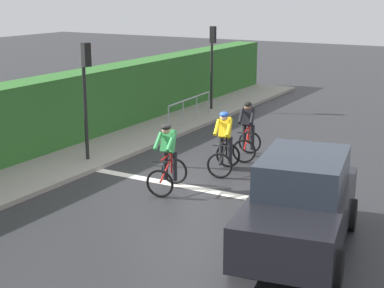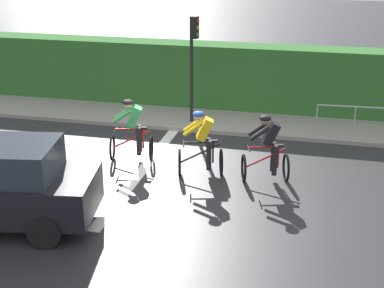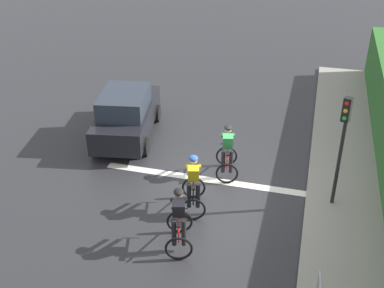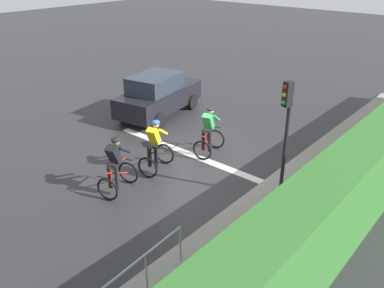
# 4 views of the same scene
# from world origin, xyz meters

# --- Properties ---
(ground_plane) EXTENTS (80.00, 80.00, 0.00)m
(ground_plane) POSITION_xyz_m (0.00, 0.00, 0.00)
(ground_plane) COLOR #28282B
(sidewalk_kerb) EXTENTS (2.80, 25.84, 0.12)m
(sidewalk_kerb) POSITION_xyz_m (-4.10, 2.00, 0.06)
(sidewalk_kerb) COLOR gray
(sidewalk_kerb) RESTS_ON ground
(stone_wall_low) EXTENTS (0.44, 25.84, 0.63)m
(stone_wall_low) POSITION_xyz_m (-5.00, 2.00, 0.31)
(stone_wall_low) COLOR gray
(stone_wall_low) RESTS_ON ground
(hedge_wall) EXTENTS (1.10, 25.84, 2.20)m
(hedge_wall) POSITION_xyz_m (-5.30, 2.00, 1.10)
(hedge_wall) COLOR #2D6628
(hedge_wall) RESTS_ON ground
(road_marking_stop_line) EXTENTS (7.00, 0.30, 0.01)m
(road_marking_stop_line) POSITION_xyz_m (0.00, -0.23, 0.00)
(road_marking_stop_line) COLOR silver
(road_marking_stop_line) RESTS_ON ground
(cyclist_lead) EXTENTS (0.94, 1.22, 1.66)m
(cyclist_lead) POSITION_xyz_m (0.23, 2.89, 0.80)
(cyclist_lead) COLOR black
(cyclist_lead) RESTS_ON ground
(cyclist_second) EXTENTS (0.92, 1.21, 1.66)m
(cyclist_second) POSITION_xyz_m (0.28, 1.31, 0.80)
(cyclist_second) COLOR black
(cyclist_second) RESTS_ON ground
(cyclist_mid) EXTENTS (0.89, 1.20, 1.66)m
(cyclist_mid) POSITION_xyz_m (-0.25, -0.65, 0.80)
(cyclist_mid) COLOR black
(cyclist_mid) RESTS_ON ground
(car_black) EXTENTS (2.40, 4.33, 1.76)m
(car_black) POSITION_xyz_m (3.62, -2.19, 0.87)
(car_black) COLOR black
(car_black) RESTS_ON ground
(traffic_light_near_crossing) EXTENTS (0.26, 0.30, 3.34)m
(traffic_light_near_crossing) POSITION_xyz_m (-3.40, 0.22, 2.22)
(traffic_light_near_crossing) COLOR black
(traffic_light_near_crossing) RESTS_ON ground
(traffic_light_far_junction) EXTENTS (0.21, 0.31, 3.34)m
(traffic_light_far_junction) POSITION_xyz_m (-3.78, 8.31, 2.22)
(traffic_light_far_junction) COLOR black
(traffic_light_far_junction) RESTS_ON ground
(pedestrian_railing_kerbside) EXTENTS (0.24, 3.22, 1.03)m
(pedestrian_railing_kerbside) POSITION_xyz_m (-3.20, 5.54, 0.78)
(pedestrian_railing_kerbside) COLOR #999EA3
(pedestrian_railing_kerbside) RESTS_ON ground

